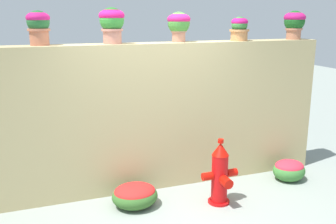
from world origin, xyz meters
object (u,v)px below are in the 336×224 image
(potted_plant_5, at_px, (294,22))
(fire_hydrant, at_px, (220,175))
(potted_plant_2, at_px, (112,22))
(potted_plant_3, at_px, (179,23))
(flower_bush_left, at_px, (135,195))
(flower_bush_right, at_px, (289,169))
(potted_plant_4, at_px, (239,28))
(potted_plant_1, at_px, (38,25))

(potted_plant_5, height_order, fire_hydrant, potted_plant_5)
(potted_plant_2, distance_m, potted_plant_5, 2.84)
(potted_plant_3, xyz_separation_m, fire_hydrant, (0.25, -0.90, -1.93))
(fire_hydrant, bearing_deg, potted_plant_5, 27.57)
(potted_plant_3, distance_m, flower_bush_left, 2.40)
(potted_plant_2, bearing_deg, potted_plant_5, 0.13)
(potted_plant_2, bearing_deg, flower_bush_right, -12.12)
(potted_plant_3, relative_size, flower_bush_right, 0.83)
(potted_plant_4, relative_size, fire_hydrant, 0.39)
(potted_plant_4, bearing_deg, flower_bush_left, -162.54)
(potted_plant_1, relative_size, flower_bush_right, 0.86)
(potted_plant_5, distance_m, fire_hydrant, 2.69)
(potted_plant_5, relative_size, flower_bush_left, 0.72)
(potted_plant_1, distance_m, flower_bush_left, 2.47)
(potted_plant_3, distance_m, potted_plant_4, 0.94)
(potted_plant_1, xyz_separation_m, potted_plant_3, (1.85, -0.01, 0.00))
(potted_plant_1, relative_size, potted_plant_5, 0.98)
(fire_hydrant, bearing_deg, potted_plant_1, 156.72)
(flower_bush_right, bearing_deg, potted_plant_2, 167.88)
(potted_plant_5, bearing_deg, flower_bush_left, -168.37)
(flower_bush_left, xyz_separation_m, flower_bush_right, (2.42, 0.01, 0.01))
(flower_bush_right, bearing_deg, potted_plant_5, 60.51)
(potted_plant_4, distance_m, potted_plant_5, 0.97)
(fire_hydrant, bearing_deg, potted_plant_2, 144.26)
(fire_hydrant, bearing_deg, potted_plant_4, 51.15)
(flower_bush_left, bearing_deg, potted_plant_4, 17.46)
(flower_bush_right, bearing_deg, potted_plant_3, 159.80)
(fire_hydrant, height_order, flower_bush_right, fire_hydrant)
(potted_plant_3, bearing_deg, flower_bush_left, -144.49)
(potted_plant_4, bearing_deg, potted_plant_2, -179.98)
(potted_plant_1, bearing_deg, flower_bush_left, -30.65)
(fire_hydrant, xyz_separation_m, flower_bush_left, (-1.08, 0.30, -0.24))
(potted_plant_2, bearing_deg, potted_plant_3, 2.41)
(potted_plant_5, bearing_deg, potted_plant_1, 179.41)
(potted_plant_3, relative_size, potted_plant_4, 1.19)
(potted_plant_1, distance_m, potted_plant_2, 0.91)
(potted_plant_2, xyz_separation_m, potted_plant_4, (1.88, 0.00, -0.09))
(potted_plant_4, height_order, flower_bush_left, potted_plant_4)
(flower_bush_right, bearing_deg, potted_plant_4, 140.09)
(fire_hydrant, distance_m, flower_bush_right, 1.40)
(potted_plant_4, distance_m, fire_hydrant, 2.16)
(potted_plant_4, relative_size, flower_bush_left, 0.57)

